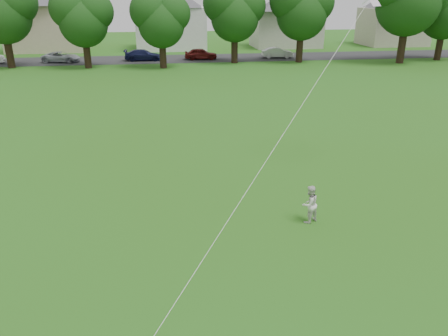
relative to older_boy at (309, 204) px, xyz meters
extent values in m
plane|color=#2D5E15|center=(-3.15, -2.41, -0.66)|extent=(160.00, 160.00, 0.00)
cube|color=#2D2D30|center=(-3.15, 39.59, -0.66)|extent=(90.00, 7.00, 0.01)
imported|color=silver|center=(0.00, 0.00, 0.00)|extent=(0.80, 0.74, 1.32)
cylinder|color=white|center=(-0.94, -0.66, 3.20)|extent=(0.01, 0.01, 15.99)
cylinder|color=black|center=(-19.90, 35.47, 1.05)|extent=(0.73, 0.73, 3.42)
cylinder|color=black|center=(-12.07, 34.25, 0.82)|extent=(0.69, 0.69, 2.97)
cylinder|color=black|center=(-4.47, 33.16, 0.77)|extent=(0.69, 0.69, 2.86)
cylinder|color=black|center=(3.29, 35.57, 0.94)|extent=(0.71, 0.71, 3.20)
cylinder|color=black|center=(10.46, 35.13, 1.02)|extent=(0.73, 0.73, 3.36)
cylinder|color=black|center=(21.17, 32.89, 1.38)|extent=(0.79, 0.79, 4.09)
cylinder|color=black|center=(26.62, 34.49, 0.98)|extent=(0.72, 0.72, 3.29)
imported|color=#9EA2AC|center=(-15.57, 38.59, -0.09)|extent=(4.28, 2.40, 1.13)
imported|color=#13163B|center=(-6.62, 38.59, -0.04)|extent=(4.30, 1.89, 1.23)
imported|color=maroon|center=(-0.12, 38.59, -0.02)|extent=(3.81, 1.71, 1.27)
imported|color=#BBBBBB|center=(8.89, 38.59, -0.05)|extent=(3.76, 1.55, 1.21)
cube|color=beige|center=(-19.15, 49.59, 2.17)|extent=(9.72, 6.70, 5.65)
cube|color=white|center=(-3.15, 49.59, 2.01)|extent=(9.06, 7.65, 5.35)
cube|color=beige|center=(12.85, 49.59, 1.79)|extent=(9.06, 6.57, 4.90)
cube|color=#BBB09B|center=(28.85, 49.59, 1.88)|extent=(8.48, 6.77, 5.09)
camera|label=1|loc=(-4.66, -12.54, 6.60)|focal=35.00mm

